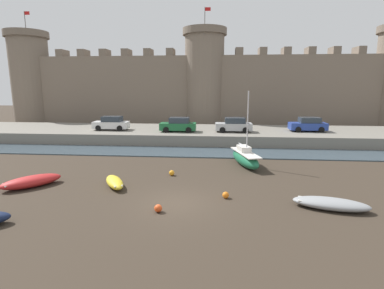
% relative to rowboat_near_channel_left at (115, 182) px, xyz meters
% --- Properties ---
extents(ground_plane, '(160.00, 160.00, 0.00)m').
position_rel_rowboat_near_channel_left_xyz_m(ground_plane, '(4.38, -2.43, -0.31)').
color(ground_plane, '#382D23').
extents(water_channel, '(80.00, 4.50, 0.10)m').
position_rel_rowboat_near_channel_left_xyz_m(water_channel, '(4.38, 10.50, -0.26)').
color(water_channel, '#3D4C56').
rests_on(water_channel, ground).
extents(quay_road, '(68.56, 10.00, 1.26)m').
position_rel_rowboat_near_channel_left_xyz_m(quay_road, '(4.38, 17.75, 0.32)').
color(quay_road, slate).
rests_on(quay_road, ground).
extents(castle, '(63.19, 6.64, 17.90)m').
position_rel_rowboat_near_channel_left_xyz_m(castle, '(4.38, 29.38, 6.21)').
color(castle, '#7A6B5B').
rests_on(castle, ground).
extents(rowboat_near_channel_left, '(2.25, 2.88, 0.59)m').
position_rel_rowboat_near_channel_left_xyz_m(rowboat_near_channel_left, '(0.00, 0.00, 0.00)').
color(rowboat_near_channel_left, yellow).
rests_on(rowboat_near_channel_left, ground).
extents(sailboat_midflat_centre, '(2.54, 5.13, 6.04)m').
position_rel_rowboat_near_channel_left_xyz_m(sailboat_midflat_centre, '(8.84, 6.01, 0.35)').
color(sailboat_midflat_centre, '#1E6B47').
rests_on(sailboat_midflat_centre, ground).
extents(rowboat_foreground_left, '(4.04, 2.23, 0.58)m').
position_rel_rowboat_near_channel_left_xyz_m(rowboat_foreground_left, '(12.60, -2.50, -0.01)').
color(rowboat_foreground_left, gray).
rests_on(rowboat_foreground_left, ground).
extents(rowboat_foreground_right, '(3.47, 3.60, 0.72)m').
position_rel_rowboat_near_channel_left_xyz_m(rowboat_foreground_right, '(-5.32, -0.51, 0.07)').
color(rowboat_foreground_right, red).
rests_on(rowboat_foreground_right, ground).
extents(mooring_buoy_near_channel, '(0.41, 0.41, 0.41)m').
position_rel_rowboat_near_channel_left_xyz_m(mooring_buoy_near_channel, '(3.60, -3.70, -0.11)').
color(mooring_buoy_near_channel, '#E04C1E').
rests_on(mooring_buoy_near_channel, ground).
extents(mooring_buoy_mid_mud, '(0.39, 0.39, 0.39)m').
position_rel_rowboat_near_channel_left_xyz_m(mooring_buoy_mid_mud, '(7.11, -1.44, -0.12)').
color(mooring_buoy_mid_mud, orange).
rests_on(mooring_buoy_mid_mud, ground).
extents(mooring_buoy_near_shore, '(0.39, 0.39, 0.39)m').
position_rel_rowboat_near_channel_left_xyz_m(mooring_buoy_near_shore, '(3.30, 2.74, -0.12)').
color(mooring_buoy_near_shore, orange).
rests_on(mooring_buoy_near_shore, ground).
extents(car_quay_centre_west, '(4.14, 1.95, 1.62)m').
position_rel_rowboat_near_channel_left_xyz_m(car_quay_centre_west, '(-6.02, 16.37, 1.73)').
color(car_quay_centre_west, silver).
rests_on(car_quay_centre_west, quay_road).
extents(car_quay_centre_east, '(4.14, 1.95, 1.62)m').
position_rel_rowboat_near_channel_left_xyz_m(car_quay_centre_east, '(2.09, 15.72, 1.73)').
color(car_quay_centre_east, '#1E6638').
rests_on(car_quay_centre_east, quay_road).
extents(car_quay_west, '(4.14, 1.95, 1.62)m').
position_rel_rowboat_near_channel_left_xyz_m(car_quay_west, '(16.93, 17.19, 1.73)').
color(car_quay_west, '#263F99').
rests_on(car_quay_west, quay_road).
extents(car_quay_east, '(4.14, 1.95, 1.62)m').
position_rel_rowboat_near_channel_left_xyz_m(car_quay_east, '(8.40, 16.10, 1.73)').
color(car_quay_east, '#B2B5B7').
rests_on(car_quay_east, quay_road).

